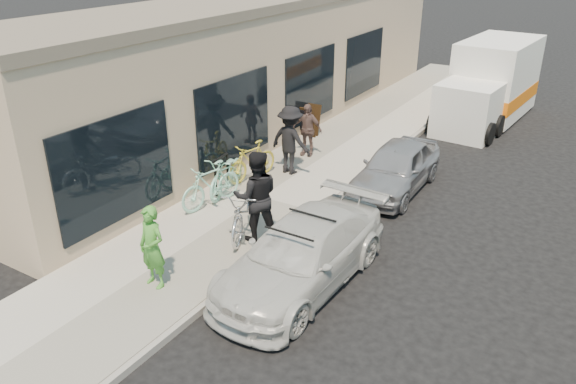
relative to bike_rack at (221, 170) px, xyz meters
The scene contains 17 objects.
ground 4.16m from the bike_rack, 42.71° to the right, with size 120.00×120.00×0.00m, color black.
sidewalk 1.21m from the bike_rack, 11.99° to the left, with size 3.00×34.00×0.15m, color #AAA599.
curb 2.65m from the bike_rack, ahead, with size 0.12×34.00×0.13m, color gray.
storefront 5.84m from the bike_rack, 113.14° to the left, with size 3.60×20.00×4.22m.
bike_rack is the anchor object (origin of this frame).
sandwich_board 4.75m from the bike_rack, 93.17° to the left, with size 0.59×0.59×0.96m.
sedan_white 4.24m from the bike_rack, 32.05° to the right, with size 1.89×4.32×1.28m.
sedan_silver 4.37m from the bike_rack, 36.98° to the left, with size 1.44×3.57×1.22m, color #95959A.
moving_truck 10.70m from the bike_rack, 68.20° to the left, with size 2.42×5.58×2.68m.
tandem_bike 2.24m from the bike_rack, 38.93° to the right, with size 0.71×2.04×1.07m, color silver.
woman_rider 4.15m from the bike_rack, 69.13° to the right, with size 0.57×0.37×1.56m, color #469732.
man_standing 2.62m from the bike_rack, 36.01° to the right, with size 0.94×0.74×1.94m, color black.
cruiser_bike_a 0.82m from the bike_rack, 69.84° to the right, with size 0.49×1.73×1.04m, color #91D8BD.
cruiser_bike_b 0.15m from the bike_rack, 13.41° to the left, with size 0.66×1.88×0.99m, color #91D8BD.
cruiser_bike_c 1.04m from the bike_rack, 79.45° to the left, with size 0.46×1.64×0.98m, color gold.
bystander_a 2.09m from the bike_rack, 66.81° to the left, with size 1.17×0.67×1.82m, color black.
bystander_b 3.32m from the bike_rack, 80.82° to the left, with size 0.88×0.37×1.50m, color brown.
Camera 1 is at (4.98, -7.12, 5.96)m, focal length 35.00 mm.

